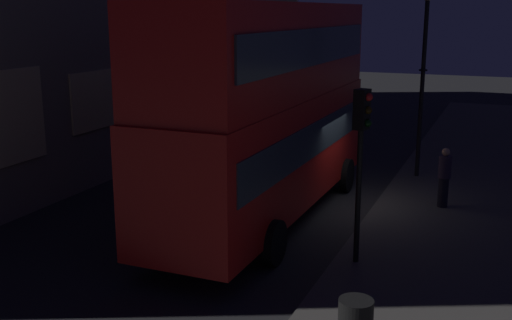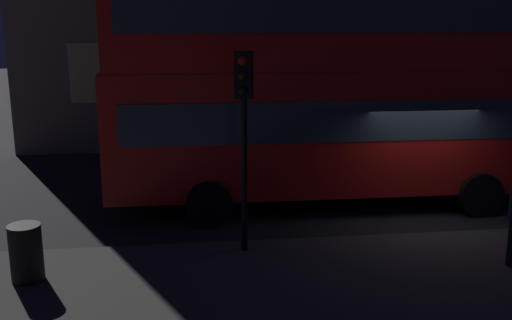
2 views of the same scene
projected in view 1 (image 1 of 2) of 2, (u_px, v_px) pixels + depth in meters
The scene contains 6 objects.
ground_plane at pixel (340, 205), 17.98m from camera, with size 80.00×80.00×0.00m, color #232326.
double_decker_bus at pixel (267, 104), 16.03m from camera, with size 10.30×2.87×5.70m.
traffic_light_near_kerb at pixel (361, 140), 13.01m from camera, with size 0.38×0.39×3.81m.
traffic_light_far_side at pixel (296, 73), 26.50m from camera, with size 0.35×0.38×4.06m.
street_lamp at pixel (426, 27), 19.62m from camera, with size 0.59×0.59×6.28m.
pedestrian at pixel (444, 177), 17.28m from camera, with size 0.35×0.35×1.69m.
Camera 1 is at (-16.80, -4.30, 5.51)m, focal length 43.46 mm.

